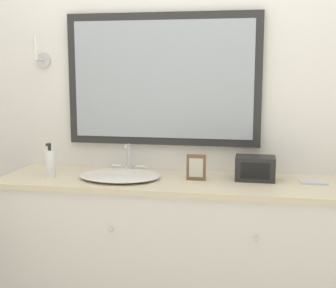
{
  "coord_description": "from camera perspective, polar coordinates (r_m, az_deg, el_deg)",
  "views": [
    {
      "loc": [
        0.34,
        -2.23,
        1.48
      ],
      "look_at": [
        -0.12,
        0.27,
        1.08
      ],
      "focal_mm": 50.0,
      "sensor_mm": 36.0,
      "label": 1
    }
  ],
  "objects": [
    {
      "name": "sink_basin",
      "position": [
        2.64,
        -5.85,
        -3.78
      ],
      "size": [
        0.46,
        0.4,
        0.17
      ],
      "color": "silver",
      "rests_on": "vanity_counter"
    },
    {
      "name": "metal_tray",
      "position": [
        2.65,
        17.29,
        -4.43
      ],
      "size": [
        0.14,
        0.11,
        0.01
      ],
      "color": "silver",
      "rests_on": "vanity_counter"
    },
    {
      "name": "wall_back",
      "position": [
        2.82,
        3.29,
        4.89
      ],
      "size": [
        8.0,
        0.18,
        2.55
      ],
      "color": "white",
      "rests_on": "ground_plane"
    },
    {
      "name": "appliance_box",
      "position": [
        2.62,
        10.57,
        -2.93
      ],
      "size": [
        0.22,
        0.15,
        0.13
      ],
      "color": "black",
      "rests_on": "vanity_counter"
    },
    {
      "name": "picture_frame",
      "position": [
        2.57,
        3.45,
        -2.88
      ],
      "size": [
        0.11,
        0.01,
        0.15
      ],
      "color": "brown",
      "rests_on": "vanity_counter"
    },
    {
      "name": "soap_bottle",
      "position": [
        2.74,
        -14.19,
        -2.24
      ],
      "size": [
        0.06,
        0.06,
        0.19
      ],
      "color": "white",
      "rests_on": "vanity_counter"
    },
    {
      "name": "vanity_counter",
      "position": [
        2.72,
        2.46,
        -13.45
      ],
      "size": [
        2.12,
        0.54,
        0.88
      ],
      "color": "silver",
      "rests_on": "ground_plane"
    }
  ]
}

